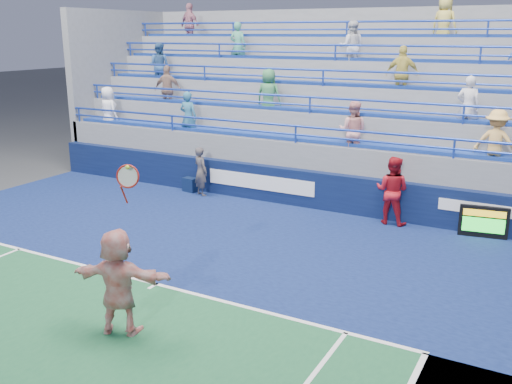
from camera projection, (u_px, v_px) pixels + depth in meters
The scene contains 8 objects.
ground at pixel (156, 285), 11.68m from camera, with size 120.00×120.00×0.00m, color #333538.
sponsor_wall at pixel (292, 187), 17.02m from camera, with size 18.00×0.32×1.10m.
bleacher_stand at pixel (338, 135), 19.95m from camera, with size 18.00×5.60×6.13m.
serve_speed_board at pixel (483, 222), 14.29m from camera, with size 1.19×0.31×0.82m.
judge_chair at pixel (192, 183), 18.55m from camera, with size 0.53×0.54×0.83m.
tennis_player at pixel (118, 282), 9.60m from camera, with size 1.83×1.06×3.01m.
line_judge at pixel (201, 171), 17.93m from camera, with size 0.57×0.37×1.56m, color #121A33.
ball_girl at pixel (392, 191), 15.21m from camera, with size 0.90×0.70×1.85m, color #A9131E.
Camera 1 is at (6.95, -8.44, 4.99)m, focal length 40.00 mm.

